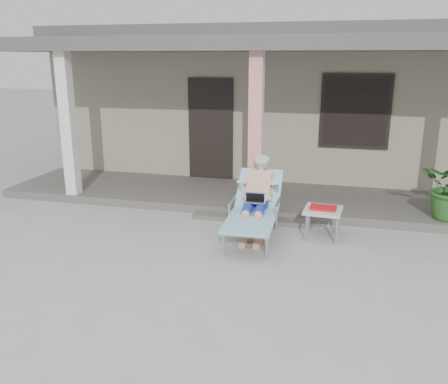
# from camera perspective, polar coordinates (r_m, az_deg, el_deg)

# --- Properties ---
(ground) EXTENTS (60.00, 60.00, 0.00)m
(ground) POSITION_cam_1_polar(r_m,az_deg,el_deg) (6.33, -0.05, -8.97)
(ground) COLOR #9E9E99
(ground) RESTS_ON ground
(house) EXTENTS (10.40, 5.40, 3.30)m
(house) POSITION_cam_1_polar(r_m,az_deg,el_deg) (12.18, 7.73, 11.13)
(house) COLOR gray
(house) RESTS_ON ground
(porch_deck) EXTENTS (10.00, 2.00, 0.15)m
(porch_deck) POSITION_cam_1_polar(r_m,az_deg,el_deg) (9.06, 4.68, -0.71)
(porch_deck) COLOR #605B56
(porch_deck) RESTS_ON ground
(porch_overhang) EXTENTS (10.00, 2.30, 2.85)m
(porch_overhang) POSITION_cam_1_polar(r_m,az_deg,el_deg) (8.63, 5.04, 16.71)
(porch_overhang) COLOR silver
(porch_overhang) RESTS_ON porch_deck
(porch_step) EXTENTS (2.00, 0.30, 0.07)m
(porch_step) POSITION_cam_1_polar(r_m,az_deg,el_deg) (8.00, 3.26, -3.27)
(porch_step) COLOR #605B56
(porch_step) RESTS_ON ground
(lounger) EXTENTS (0.76, 1.87, 1.20)m
(lounger) POSITION_cam_1_polar(r_m,az_deg,el_deg) (7.19, 3.84, 0.36)
(lounger) COLOR #B7B7BC
(lounger) RESTS_ON ground
(side_table) EXTENTS (0.59, 0.59, 0.49)m
(side_table) POSITION_cam_1_polar(r_m,az_deg,el_deg) (7.31, 11.82, -2.33)
(side_table) COLOR beige
(side_table) RESTS_ON ground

